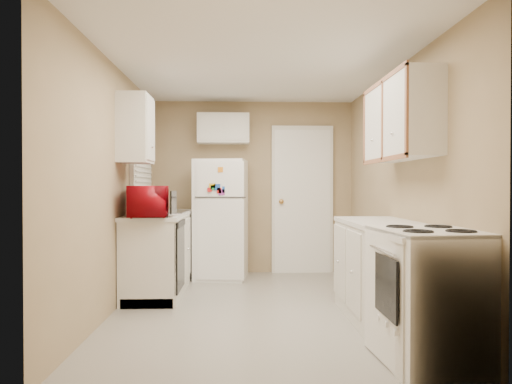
{
  "coord_description": "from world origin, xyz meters",
  "views": [
    {
      "loc": [
        -0.18,
        -4.51,
        1.21
      ],
      "look_at": [
        0.0,
        0.5,
        1.15
      ],
      "focal_mm": 32.0,
      "sensor_mm": 36.0,
      "label": 1
    }
  ],
  "objects": [
    {
      "name": "floor",
      "position": [
        0.0,
        0.0,
        0.0
      ],
      "size": [
        3.8,
        3.8,
        0.0
      ],
      "primitive_type": "plane",
      "color": "#ADA89E",
      "rests_on": "ground"
    },
    {
      "name": "ceiling",
      "position": [
        0.0,
        0.0,
        2.4
      ],
      "size": [
        3.8,
        3.8,
        0.0
      ],
      "primitive_type": "plane",
      "color": "white",
      "rests_on": "floor"
    },
    {
      "name": "wall_left",
      "position": [
        -1.4,
        0.0,
        1.2
      ],
      "size": [
        3.8,
        3.8,
        0.0
      ],
      "primitive_type": "plane",
      "color": "tan",
      "rests_on": "floor"
    },
    {
      "name": "wall_right",
      "position": [
        1.4,
        0.0,
        1.2
      ],
      "size": [
        3.8,
        3.8,
        0.0
      ],
      "primitive_type": "plane",
      "color": "tan",
      "rests_on": "floor"
    },
    {
      "name": "wall_back",
      "position": [
        0.0,
        1.9,
        1.2
      ],
      "size": [
        2.8,
        2.8,
        0.0
      ],
      "primitive_type": "plane",
      "color": "tan",
      "rests_on": "floor"
    },
    {
      "name": "wall_front",
      "position": [
        0.0,
        -1.9,
        1.2
      ],
      "size": [
        2.8,
        2.8,
        0.0
      ],
      "primitive_type": "plane",
      "color": "tan",
      "rests_on": "floor"
    },
    {
      "name": "left_counter",
      "position": [
        -1.1,
        0.9,
        0.45
      ],
      "size": [
        0.6,
        1.8,
        0.9
      ],
      "primitive_type": "cube",
      "color": "silver",
      "rests_on": "floor"
    },
    {
      "name": "dishwasher",
      "position": [
        -0.81,
        0.3,
        0.49
      ],
      "size": [
        0.03,
        0.58,
        0.72
      ],
      "primitive_type": "cube",
      "color": "black",
      "rests_on": "floor"
    },
    {
      "name": "sink",
      "position": [
        -1.1,
        1.05,
        0.86
      ],
      "size": [
        0.54,
        0.74,
        0.16
      ],
      "primitive_type": "cube",
      "color": "gray",
      "rests_on": "left_counter"
    },
    {
      "name": "microwave",
      "position": [
        -1.11,
        0.2,
        1.05
      ],
      "size": [
        0.61,
        0.39,
        0.38
      ],
      "primitive_type": "imported",
      "rotation": [
        0.0,
        0.0,
        1.71
      ],
      "color": "#94050E",
      "rests_on": "left_counter"
    },
    {
      "name": "soap_bottle",
      "position": [
        -1.15,
        1.37,
        1.0
      ],
      "size": [
        0.09,
        0.09,
        0.17
      ],
      "primitive_type": "imported",
      "rotation": [
        0.0,
        0.0,
        0.23
      ],
      "color": "white",
      "rests_on": "left_counter"
    },
    {
      "name": "window_blinds",
      "position": [
        -1.36,
        1.05,
        1.6
      ],
      "size": [
        0.1,
        0.98,
        1.08
      ],
      "primitive_type": "cube",
      "color": "silver",
      "rests_on": "wall_left"
    },
    {
      "name": "upper_cabinet_left",
      "position": [
        -1.25,
        0.22,
        1.8
      ],
      "size": [
        0.3,
        0.45,
        0.7
      ],
      "primitive_type": "cube",
      "color": "silver",
      "rests_on": "wall_left"
    },
    {
      "name": "refrigerator",
      "position": [
        -0.42,
        1.52,
        0.78
      ],
      "size": [
        0.72,
        0.7,
        1.56
      ],
      "primitive_type": "cube",
      "rotation": [
        0.0,
        0.0,
        -0.13
      ],
      "color": "white",
      "rests_on": "floor"
    },
    {
      "name": "cabinet_over_fridge",
      "position": [
        -0.4,
        1.75,
        2.0
      ],
      "size": [
        0.7,
        0.3,
        0.4
      ],
      "primitive_type": "cube",
      "color": "silver",
      "rests_on": "wall_back"
    },
    {
      "name": "interior_door",
      "position": [
        0.7,
        1.86,
        1.02
      ],
      "size": [
        0.86,
        0.06,
        2.08
      ],
      "primitive_type": "cube",
      "color": "white",
      "rests_on": "floor"
    },
    {
      "name": "right_counter",
      "position": [
        1.1,
        -0.8,
        0.45
      ],
      "size": [
        0.6,
        2.0,
        0.9
      ],
      "primitive_type": "cube",
      "color": "silver",
      "rests_on": "floor"
    },
    {
      "name": "stove",
      "position": [
        1.11,
        -1.46,
        0.47
      ],
      "size": [
        0.68,
        0.81,
        0.93
      ],
      "primitive_type": "cube",
      "rotation": [
        0.0,
        0.0,
        0.08
      ],
      "color": "white",
      "rests_on": "floor"
    },
    {
      "name": "upper_cabinet_right",
      "position": [
        1.25,
        -0.5,
        1.8
      ],
      "size": [
        0.3,
        1.2,
        0.7
      ],
      "primitive_type": "cube",
      "color": "silver",
      "rests_on": "wall_right"
    }
  ]
}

